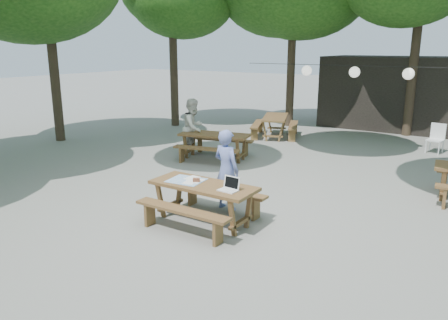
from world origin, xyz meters
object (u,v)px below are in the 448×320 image
Objects in this scene: second_person at (194,127)px; picnic_table_nw at (215,146)px; main_picnic_table at (204,203)px; woman at (226,170)px; plastic_chair at (435,145)px.

picnic_table_nw is at bearing -96.40° from second_person.
second_person reaches higher than picnic_table_nw.
picnic_table_nw is (-2.46, 4.02, 0.00)m from main_picnic_table.
plastic_chair is at bearing -100.06° from woman.
woman is at bearing -65.02° from picnic_table_nw.
woman reaches higher than plastic_chair.
main_picnic_table is 4.71m from picnic_table_nw.
plastic_chair is (2.80, 8.32, -0.13)m from main_picnic_table.
woman is (2.44, -3.19, 0.43)m from picnic_table_nw.
second_person is (-3.23, 4.05, 0.47)m from main_picnic_table.
woman is at bearing -139.30° from second_person.
second_person is at bearing 165.40° from picnic_table_nw.
second_person is (-3.21, 3.22, 0.04)m from woman.
picnic_table_nw is at bearing -131.09° from plastic_chair.
main_picnic_table is at bearing -98.98° from plastic_chair.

